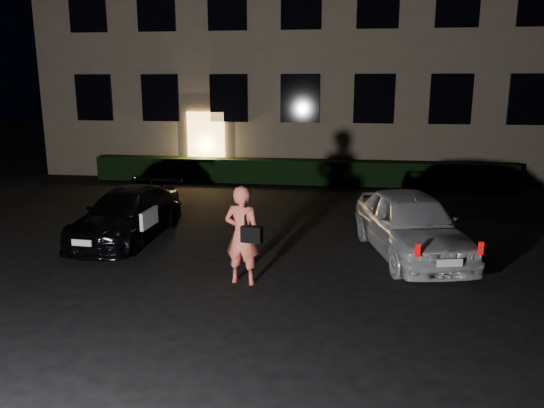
# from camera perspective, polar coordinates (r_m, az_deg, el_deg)

# --- Properties ---
(ground) EXTENTS (80.00, 80.00, 0.00)m
(ground) POSITION_cam_1_polar(r_m,az_deg,el_deg) (9.20, -3.26, -9.99)
(ground) COLOR black
(ground) RESTS_ON ground
(building) EXTENTS (20.00, 8.11, 12.00)m
(building) POSITION_cam_1_polar(r_m,az_deg,el_deg) (23.48, 4.04, 18.89)
(building) COLOR #776955
(building) RESTS_ON ground
(hedge) EXTENTS (15.00, 0.70, 0.85)m
(hedge) POSITION_cam_1_polar(r_m,az_deg,el_deg) (19.14, 2.83, 3.49)
(hedge) COLOR black
(hedge) RESTS_ON ground
(sedan) EXTENTS (1.78, 4.06, 1.14)m
(sedan) POSITION_cam_1_polar(r_m,az_deg,el_deg) (12.82, -15.28, -1.08)
(sedan) COLOR black
(sedan) RESTS_ON ground
(hatch) EXTENTS (2.51, 4.29, 1.37)m
(hatch) POSITION_cam_1_polar(r_m,az_deg,el_deg) (11.47, 14.71, -2.10)
(hatch) COLOR silver
(hatch) RESTS_ON ground
(man) EXTENTS (0.76, 0.54, 1.82)m
(man) POSITION_cam_1_polar(r_m,az_deg,el_deg) (9.53, -3.18, -3.33)
(man) COLOR #FF6D57
(man) RESTS_ON ground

